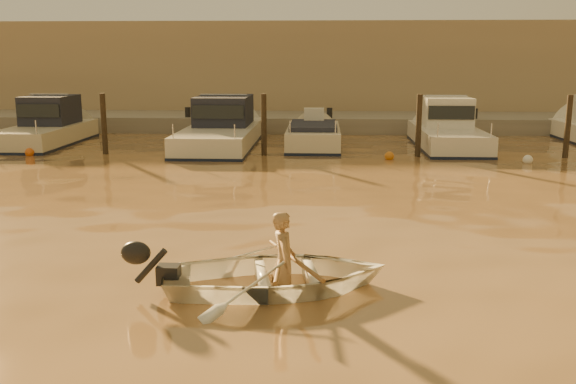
# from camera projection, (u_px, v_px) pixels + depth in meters

# --- Properties ---
(ground_plane) EXTENTS (160.00, 160.00, 0.00)m
(ground_plane) POSITION_uv_depth(u_px,v_px,m) (177.00, 332.00, 7.58)
(ground_plane) COLOR olive
(ground_plane) RESTS_ON ground
(dinghy) EXTENTS (3.48, 2.77, 0.65)m
(dinghy) POSITION_uv_depth(u_px,v_px,m) (277.00, 275.00, 8.93)
(dinghy) COLOR white
(dinghy) RESTS_ON ground_plane
(person) EXTENTS (0.43, 0.57, 1.41)m
(person) POSITION_uv_depth(u_px,v_px,m) (284.00, 261.00, 8.90)
(person) COLOR #9A754D
(person) RESTS_ON dinghy
(outboard_motor) EXTENTS (0.96, 0.56, 0.70)m
(outboard_motor) POSITION_uv_depth(u_px,v_px,m) (167.00, 274.00, 8.72)
(outboard_motor) COLOR black
(outboard_motor) RESTS_ON dinghy
(oar_port) EXTENTS (0.86, 1.96, 0.13)m
(oar_port) POSITION_uv_depth(u_px,v_px,m) (294.00, 259.00, 8.92)
(oar_port) COLOR brown
(oar_port) RESTS_ON dinghy
(oar_starboard) EXTENTS (0.08, 2.10, 0.13)m
(oar_starboard) POSITION_uv_depth(u_px,v_px,m) (280.00, 260.00, 8.89)
(oar_starboard) COLOR brown
(oar_starboard) RESTS_ON dinghy
(moored_boat_1) EXTENTS (2.05, 6.17, 1.75)m
(moored_boat_1) POSITION_uv_depth(u_px,v_px,m) (45.00, 127.00, 23.52)
(moored_boat_1) COLOR beige
(moored_boat_1) RESTS_ON ground_plane
(moored_boat_2) EXTENTS (2.40, 8.00, 1.75)m
(moored_boat_2) POSITION_uv_depth(u_px,v_px,m) (221.00, 128.00, 23.18)
(moored_boat_2) COLOR silver
(moored_boat_2) RESTS_ON ground_plane
(moored_boat_3) EXTENTS (1.84, 5.41, 0.95)m
(moored_boat_3) POSITION_uv_depth(u_px,v_px,m) (313.00, 140.00, 23.09)
(moored_boat_3) COLOR beige
(moored_boat_3) RESTS_ON ground_plane
(moored_boat_4) EXTENTS (2.08, 6.46, 1.75)m
(moored_boat_4) POSITION_uv_depth(u_px,v_px,m) (448.00, 130.00, 22.76)
(moored_boat_4) COLOR silver
(moored_boat_4) RESTS_ON ground_plane
(piling_1) EXTENTS (0.18, 0.18, 2.20)m
(piling_1) POSITION_uv_depth(u_px,v_px,m) (104.00, 127.00, 21.16)
(piling_1) COLOR #2D2319
(piling_1) RESTS_ON ground_plane
(piling_2) EXTENTS (0.18, 0.18, 2.20)m
(piling_2) POSITION_uv_depth(u_px,v_px,m) (264.00, 128.00, 20.88)
(piling_2) COLOR #2D2319
(piling_2) RESTS_ON ground_plane
(piling_3) EXTENTS (0.18, 0.18, 2.20)m
(piling_3) POSITION_uv_depth(u_px,v_px,m) (419.00, 129.00, 20.62)
(piling_3) COLOR #2D2319
(piling_3) RESTS_ON ground_plane
(piling_4) EXTENTS (0.18, 0.18, 2.20)m
(piling_4) POSITION_uv_depth(u_px,v_px,m) (568.00, 130.00, 20.38)
(piling_4) COLOR #2D2319
(piling_4) RESTS_ON ground_plane
(fender_b) EXTENTS (0.30, 0.30, 0.30)m
(fender_b) POSITION_uv_depth(u_px,v_px,m) (30.00, 152.00, 20.97)
(fender_b) COLOR #D65C19
(fender_b) RESTS_ON ground_plane
(fender_c) EXTENTS (0.30, 0.30, 0.30)m
(fender_c) POSITION_uv_depth(u_px,v_px,m) (225.00, 156.00, 20.28)
(fender_c) COLOR white
(fender_c) RESTS_ON ground_plane
(fender_d) EXTENTS (0.30, 0.30, 0.30)m
(fender_d) POSITION_uv_depth(u_px,v_px,m) (389.00, 156.00, 20.19)
(fender_d) COLOR #C86C17
(fender_d) RESTS_ON ground_plane
(fender_e) EXTENTS (0.30, 0.30, 0.30)m
(fender_e) POSITION_uv_depth(u_px,v_px,m) (528.00, 160.00, 19.49)
(fender_e) COLOR white
(fender_e) RESTS_ON ground_plane
(quay) EXTENTS (52.00, 4.00, 1.00)m
(quay) POSITION_uv_depth(u_px,v_px,m) (284.00, 126.00, 28.55)
(quay) COLOR gray
(quay) RESTS_ON ground_plane
(waterfront_building) EXTENTS (46.00, 7.00, 4.80)m
(waterfront_building) POSITION_uv_depth(u_px,v_px,m) (290.00, 71.00, 33.45)
(waterfront_building) COLOR #9E8466
(waterfront_building) RESTS_ON quay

